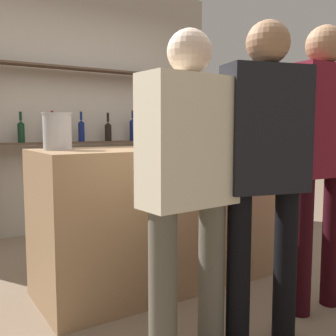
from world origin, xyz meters
The scene contains 13 objects.
ground_plane centered at (0.00, 0.00, 0.00)m, with size 16.00×16.00×0.00m, color #7A6651.
bar_counter centered at (0.00, 0.00, 0.50)m, with size 1.88×0.68×1.00m, color #997551.
back_wall centered at (0.00, 1.94, 1.40)m, with size 3.48×0.12×2.80m, color #B2A899.
back_shelf centered at (0.01, 1.76, 1.17)m, with size 1.87×0.18×1.79m.
counter_bottle_0 centered at (0.35, -0.10, 1.13)m, with size 0.08×0.08×0.35m.
counter_bottle_1 centered at (-0.14, -0.19, 1.13)m, with size 0.07×0.07×0.32m.
counter_bottle_2 centered at (-0.01, 0.01, 1.15)m, with size 0.08×0.08×0.38m.
wine_glass centered at (0.44, 0.11, 1.11)m, with size 0.08×0.08×0.15m.
ice_bucket centered at (-0.77, 0.10, 1.12)m, with size 0.19×0.19×0.24m.
cork_jar centered at (0.32, -0.21, 1.08)m, with size 0.12×0.12×0.15m.
customer_left centered at (-0.45, -0.89, 0.92)m, with size 0.50×0.25×1.60m.
customer_right centered at (0.54, -0.88, 1.04)m, with size 0.43×0.23×1.75m.
customer_center centered at (-0.03, -0.97, 0.99)m, with size 0.48×0.30×1.68m.
Camera 1 is at (-1.53, -2.39, 1.14)m, focal length 42.00 mm.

